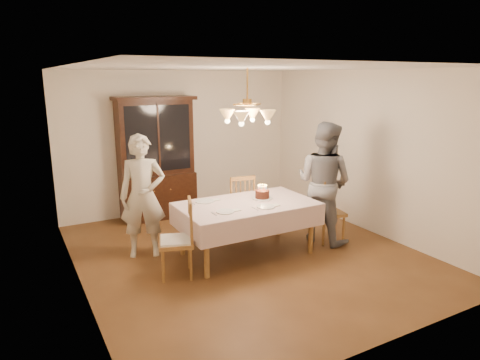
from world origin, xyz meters
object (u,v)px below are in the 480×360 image
dining_table (247,208)px  elderly_woman (143,196)px  chair_far_side (239,208)px  china_hutch (156,160)px  birthday_cake (262,195)px

dining_table → elderly_woman: 1.46m
elderly_woman → chair_far_side: bearing=22.2°
china_hutch → elderly_woman: size_ratio=1.25×
birthday_cake → dining_table: bearing=-164.1°
china_hutch → birthday_cake: size_ratio=7.20×
chair_far_side → elderly_woman: bearing=-177.6°
dining_table → china_hutch: size_ratio=0.88×
china_hutch → chair_far_side: (0.84, -1.52, -0.60)m
china_hutch → chair_far_side: 1.83m
china_hutch → chair_far_side: bearing=-61.1°
chair_far_side → birthday_cake: chair_far_side is taller
china_hutch → elderly_woman: 1.75m
china_hutch → birthday_cake: bearing=-68.1°
chair_far_side → elderly_woman: size_ratio=0.58×
elderly_woman → birthday_cake: size_ratio=5.78×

